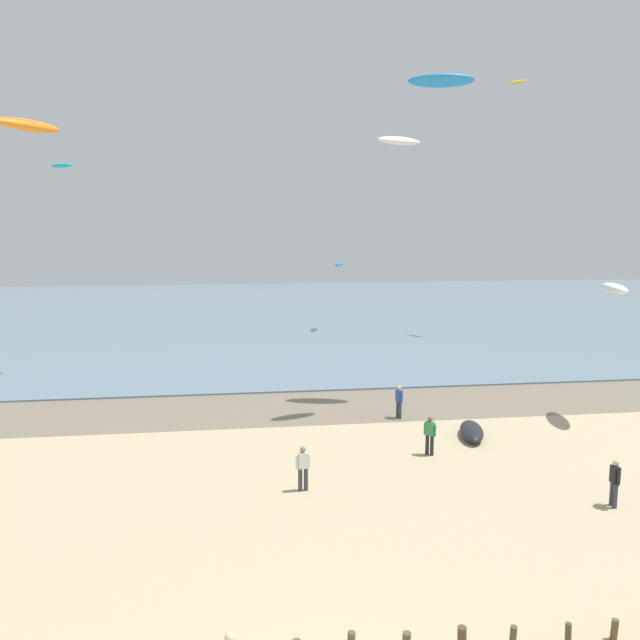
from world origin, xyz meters
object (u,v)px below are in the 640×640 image
(grounded_kite, at_px, (472,431))
(kite_aloft_5, at_px, (339,264))
(person_right_flank, at_px, (614,482))
(person_mid_beach, at_px, (399,401))
(person_left_flank, at_px, (430,434))
(kite_aloft_0, at_px, (441,80))
(kite_aloft_8, at_px, (615,288))
(kite_aloft_3, at_px, (517,82))
(person_nearest_camera, at_px, (303,467))
(kite_aloft_7, at_px, (62,165))
(kite_aloft_2, at_px, (27,125))
(kite_aloft_4, at_px, (399,141))

(grounded_kite, height_order, kite_aloft_5, kite_aloft_5)
(person_right_flank, bearing_deg, person_mid_beach, 113.39)
(person_left_flank, height_order, kite_aloft_0, kite_aloft_0)
(kite_aloft_8, bearing_deg, person_right_flank, -14.25)
(kite_aloft_0, bearing_deg, kite_aloft_3, -111.20)
(person_nearest_camera, xyz_separation_m, kite_aloft_0, (8.78, 11.92, 16.51))
(person_nearest_camera, distance_m, kite_aloft_5, 36.92)
(kite_aloft_0, bearing_deg, kite_aloft_5, -73.71)
(person_nearest_camera, distance_m, kite_aloft_8, 18.52)
(person_left_flank, bearing_deg, person_nearest_camera, -152.69)
(grounded_kite, xyz_separation_m, kite_aloft_7, (-21.63, 16.41, 13.28))
(kite_aloft_0, relative_size, kite_aloft_8, 1.17)
(kite_aloft_2, height_order, kite_aloft_4, kite_aloft_4)
(kite_aloft_0, height_order, kite_aloft_7, kite_aloft_0)
(person_left_flank, distance_m, kite_aloft_2, 19.82)
(person_left_flank, relative_size, kite_aloft_0, 0.48)
(kite_aloft_2, height_order, kite_aloft_3, kite_aloft_3)
(kite_aloft_0, distance_m, kite_aloft_2, 21.12)
(kite_aloft_0, height_order, kite_aloft_4, kite_aloft_0)
(kite_aloft_0, xyz_separation_m, kite_aloft_2, (-18.43, -9.47, -4.09))
(kite_aloft_8, bearing_deg, person_left_flank, -54.07)
(kite_aloft_3, bearing_deg, kite_aloft_0, 114.68)
(person_left_flank, bearing_deg, kite_aloft_4, 89.75)
(kite_aloft_3, bearing_deg, person_left_flank, 119.09)
(person_nearest_camera, bearing_deg, person_right_flank, -14.82)
(person_right_flank, bearing_deg, kite_aloft_5, 95.01)
(person_mid_beach, relative_size, kite_aloft_4, 0.68)
(person_right_flank, relative_size, grounded_kite, 0.59)
(person_mid_beach, relative_size, grounded_kite, 0.59)
(person_right_flank, xyz_separation_m, kite_aloft_2, (-20.29, 5.27, 12.42))
(grounded_kite, relative_size, kite_aloft_8, 0.97)
(kite_aloft_2, xyz_separation_m, kite_aloft_3, (31.36, 28.77, 8.42))
(person_nearest_camera, relative_size, kite_aloft_0, 0.48)
(person_mid_beach, height_order, kite_aloft_0, kite_aloft_0)
(person_nearest_camera, xyz_separation_m, person_right_flank, (10.64, -2.81, 0.00))
(kite_aloft_4, bearing_deg, kite_aloft_7, -53.27)
(kite_aloft_2, bearing_deg, person_left_flank, -52.01)
(kite_aloft_3, xyz_separation_m, kite_aloft_5, (-14.46, 4.59, -15.56))
(person_mid_beach, xyz_separation_m, kite_aloft_4, (-0.01, 0.85, 12.98))
(person_right_flank, bearing_deg, grounded_kite, 105.90)
(kite_aloft_4, relative_size, kite_aloft_5, 1.15)
(person_nearest_camera, distance_m, kite_aloft_7, 28.11)
(person_mid_beach, height_order, person_right_flank, same)
(person_nearest_camera, bearing_deg, kite_aloft_5, 78.55)
(person_right_flank, relative_size, kite_aloft_8, 0.57)
(person_mid_beach, height_order, grounded_kite, person_mid_beach)
(kite_aloft_3, bearing_deg, kite_aloft_8, 135.94)
(kite_aloft_7, bearing_deg, kite_aloft_3, -129.07)
(person_left_flank, distance_m, grounded_kite, 3.34)
(kite_aloft_4, distance_m, kite_aloft_7, 22.59)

